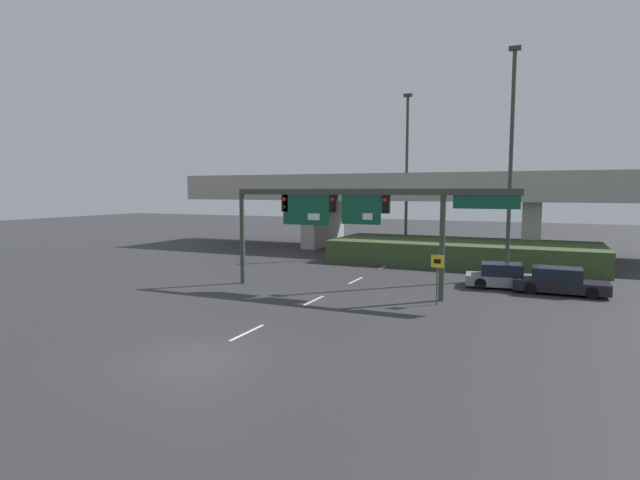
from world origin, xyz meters
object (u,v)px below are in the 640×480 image
Objects in this scene: highway_light_pole_near at (407,172)px; highway_light_pole_far at (511,159)px; parked_sedan_mid_right at (559,282)px; signal_gantry at (352,209)px; speed_limit_sign at (437,272)px; parked_sedan_near_right at (504,277)px.

highway_light_pole_far is (8.51, -8.25, 0.35)m from highway_light_pole_near.
signal_gantry is at bearing -156.41° from parked_sedan_mid_right.
parked_sedan_mid_right is at bearing -50.42° from highway_light_pole_far.
speed_limit_sign is at bearing -70.87° from highway_light_pole_near.
parked_sedan_mid_right is at bearing 44.00° from speed_limit_sign.
highway_light_pole_far reaches higher than parked_sedan_mid_right.
parked_sedan_mid_right is (2.85, -3.44, -6.74)m from highway_light_pole_far.
highway_light_pole_far is 2.99× the size of parked_sedan_mid_right.
parked_sedan_mid_right is at bearing -45.83° from highway_light_pole_near.
highway_light_pole_far is (7.38, 7.78, 2.86)m from signal_gantry.
parked_sedan_near_right is (8.53, -11.19, -6.40)m from highway_light_pole_near.
parked_sedan_near_right is 0.94× the size of parked_sedan_mid_right.
highway_light_pole_far reaches higher than speed_limit_sign.
parked_sedan_mid_right is (11.36, -11.69, -6.39)m from highway_light_pole_near.
highway_light_pole_far is 7.36m from parked_sedan_near_right.
highway_light_pole_near is at bearing 109.13° from speed_limit_sign.
parked_sedan_mid_right is (10.22, 4.33, -3.88)m from signal_gantry.
speed_limit_sign is 0.18× the size of highway_light_pole_far.
signal_gantry is at bearing -133.49° from highway_light_pole_far.
speed_limit_sign is at bearing -135.38° from parked_sedan_mid_right.
signal_gantry is 9.65m from parked_sedan_near_right.
highway_light_pole_near is at bearing 134.79° from parked_sedan_mid_right.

